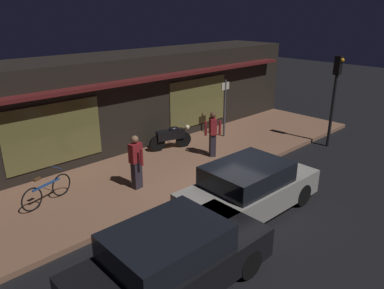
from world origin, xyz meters
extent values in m
plane|color=black|center=(0.00, 0.00, 0.00)|extent=(60.00, 60.00, 0.00)
cube|color=#8C6047|center=(0.00, 3.00, 0.07)|extent=(18.00, 4.00, 0.15)
cube|color=black|center=(0.00, 6.40, 1.80)|extent=(18.00, 2.80, 3.60)
cube|color=brown|center=(-3.20, 4.98, 1.50)|extent=(3.20, 0.04, 2.00)
cube|color=brown|center=(3.20, 4.98, 1.50)|extent=(3.20, 0.04, 2.00)
cube|color=#591919|center=(0.00, 4.75, 2.85)|extent=(16.20, 0.50, 0.12)
cylinder|color=black|center=(0.42, 4.36, 0.45)|extent=(0.61, 0.29, 0.60)
cylinder|color=black|center=(1.47, 4.04, 0.45)|extent=(0.61, 0.29, 0.60)
cube|color=black|center=(0.94, 4.20, 0.73)|extent=(1.13, 0.60, 0.36)
ellipsoid|color=black|center=(1.09, 4.16, 0.93)|extent=(0.49, 0.36, 0.20)
sphere|color=#F9EDB7|center=(1.63, 3.99, 0.93)|extent=(0.18, 0.18, 0.18)
cylinder|color=gray|center=(1.44, 4.05, 1.10)|extent=(0.19, 0.53, 0.03)
torus|color=black|center=(-4.74, 3.19, 0.48)|extent=(0.64, 0.23, 0.66)
torus|color=black|center=(-3.79, 3.48, 0.48)|extent=(0.64, 0.23, 0.66)
cube|color=#1E478C|center=(-4.26, 3.34, 0.70)|extent=(0.87, 0.30, 0.06)
cube|color=brown|center=(-4.50, 3.26, 0.97)|extent=(0.21, 0.14, 0.06)
cylinder|color=#1E478C|center=(-3.86, 3.46, 1.05)|extent=(0.15, 0.41, 0.02)
cube|color=#28232D|center=(-1.94, 2.36, 0.57)|extent=(0.30, 0.23, 0.85)
cube|color=maroon|center=(-1.94, 2.36, 1.29)|extent=(0.40, 0.26, 0.58)
sphere|color=#8C6647|center=(-1.94, 2.36, 1.71)|extent=(0.22, 0.22, 0.22)
cylinder|color=maroon|center=(-1.91, 2.10, 1.22)|extent=(0.10, 0.10, 0.52)
cylinder|color=maroon|center=(-1.97, 2.62, 1.22)|extent=(0.10, 0.10, 0.52)
cube|color=#28232D|center=(1.59, 2.59, 0.57)|extent=(0.32, 0.34, 0.85)
cube|color=maroon|center=(1.59, 2.59, 1.29)|extent=(0.39, 0.44, 0.58)
sphere|color=brown|center=(1.59, 2.59, 1.71)|extent=(0.22, 0.22, 0.22)
cylinder|color=maroon|center=(1.37, 2.74, 1.22)|extent=(0.12, 0.12, 0.52)
cylinder|color=maroon|center=(1.81, 2.45, 1.22)|extent=(0.12, 0.12, 0.52)
cylinder|color=#47474C|center=(3.57, 3.80, 1.35)|extent=(0.09, 0.09, 2.40)
cube|color=beige|center=(3.57, 3.80, 2.30)|extent=(0.44, 0.03, 0.30)
cylinder|color=black|center=(6.02, 0.35, 1.80)|extent=(0.12, 0.12, 3.60)
cube|color=black|center=(6.02, 0.35, 3.25)|extent=(0.24, 0.24, 0.70)
sphere|color=orange|center=(6.02, 0.22, 3.45)|extent=(0.16, 0.16, 0.16)
cylinder|color=black|center=(-2.44, -0.72, 0.32)|extent=(0.64, 0.23, 0.64)
cylinder|color=black|center=(-2.46, -2.28, 0.32)|extent=(0.64, 0.23, 0.64)
cylinder|color=black|center=(-5.14, -0.69, 0.32)|extent=(0.64, 0.23, 0.64)
cube|color=black|center=(-3.80, -1.49, 0.55)|extent=(4.12, 1.80, 0.68)
cube|color=black|center=(-3.95, -1.48, 1.10)|extent=(2.21, 1.62, 0.64)
cylinder|color=black|center=(1.03, 0.11, 0.32)|extent=(0.65, 0.24, 0.64)
cylinder|color=black|center=(0.99, -1.44, 0.32)|extent=(0.65, 0.24, 0.64)
cylinder|color=black|center=(-1.67, 0.18, 0.32)|extent=(0.65, 0.24, 0.64)
cylinder|color=black|center=(-1.71, -1.38, 0.32)|extent=(0.65, 0.24, 0.64)
cube|color=#9E998E|center=(-0.34, -0.63, 0.55)|extent=(4.14, 1.86, 0.68)
cube|color=black|center=(-0.49, -0.63, 1.10)|extent=(2.24, 1.65, 0.64)
camera|label=1|loc=(-7.57, -5.98, 5.21)|focal=34.23mm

